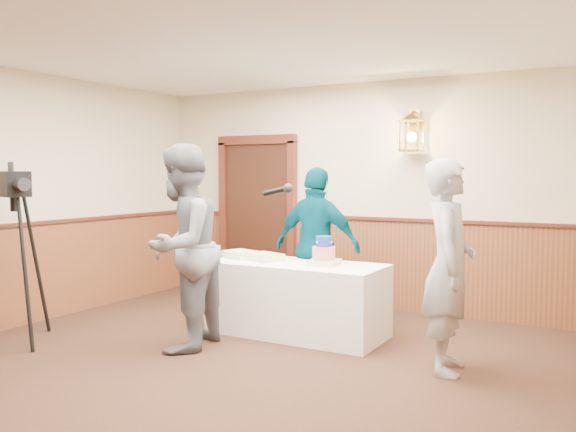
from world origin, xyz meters
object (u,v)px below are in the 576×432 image
object	(u,v)px
sheet_cake_green	(240,254)
interviewer	(181,247)
display_table	(297,299)
sheet_cake_yellow	(264,257)
tv_camera_rig	(15,266)
assistant_p	(317,246)
tiered_cake	(324,254)
baker	(449,266)

from	to	relation	value
sheet_cake_green	interviewer	bearing A→B (deg)	-89.87
display_table	sheet_cake_green	xyz separation A→B (m)	(-0.72, 0.02, 0.42)
display_table	sheet_cake_yellow	world-z (taller)	sheet_cake_yellow
interviewer	sheet_cake_yellow	bearing A→B (deg)	151.37
interviewer	tv_camera_rig	size ratio (longest dim) A/B	1.15
sheet_cake_yellow	sheet_cake_green	world-z (taller)	sheet_cake_green
display_table	sheet_cake_green	size ratio (longest dim) A/B	5.23
sheet_cake_green	assistant_p	distance (m)	0.85
tiered_cake	baker	distance (m)	1.43
display_table	interviewer	size ratio (longest dim) A/B	0.92
assistant_p	sheet_cake_yellow	bearing A→B (deg)	53.12
interviewer	baker	distance (m)	2.46
display_table	interviewer	distance (m)	1.36
tiered_cake	sheet_cake_yellow	distance (m)	0.71
baker	assistant_p	size ratio (longest dim) A/B	1.03
assistant_p	display_table	bearing A→B (deg)	92.71
baker	sheet_cake_green	bearing A→B (deg)	67.09
display_table	assistant_p	bearing A→B (deg)	90.39
sheet_cake_green	baker	world-z (taller)	baker
display_table	tiered_cake	size ratio (longest dim) A/B	5.65
tv_camera_rig	sheet_cake_green	bearing A→B (deg)	66.32
tiered_cake	baker	world-z (taller)	baker
tiered_cake	tv_camera_rig	world-z (taller)	tv_camera_rig
interviewer	display_table	bearing A→B (deg)	133.72
sheet_cake_green	assistant_p	size ratio (longest dim) A/B	0.20
tv_camera_rig	interviewer	bearing A→B (deg)	41.93
sheet_cake_yellow	assistant_p	bearing A→B (deg)	50.80
tiered_cake	assistant_p	bearing A→B (deg)	123.24
sheet_cake_green	tv_camera_rig	size ratio (longest dim) A/B	0.20
display_table	sheet_cake_yellow	xyz separation A→B (m)	(-0.39, -0.01, 0.41)
display_table	interviewer	bearing A→B (deg)	-126.00
interviewer	sheet_cake_green	bearing A→B (deg)	169.84
baker	assistant_p	world-z (taller)	baker
sheet_cake_green	interviewer	xyz separation A→B (m)	(0.00, -1.01, 0.19)
baker	interviewer	bearing A→B (deg)	90.91
display_table	tiered_cake	world-z (taller)	tiered_cake
assistant_p	baker	bearing A→B (deg)	154.38
sheet_cake_green	baker	size ratio (longest dim) A/B	0.19
tiered_cake	sheet_cake_yellow	bearing A→B (deg)	-179.26
sheet_cake_green	tv_camera_rig	bearing A→B (deg)	-133.72
tiered_cake	tv_camera_rig	bearing A→B (deg)	-148.12
tiered_cake	assistant_p	world-z (taller)	assistant_p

